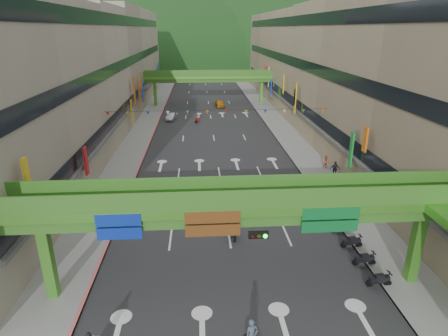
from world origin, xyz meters
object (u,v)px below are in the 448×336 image
object	(u,v)px
scooter_rider_mid	(233,225)
car_silver	(171,117)
car_yellow	(220,104)
pedestrian_red	(326,163)
overpass_near	(256,218)

from	to	relation	value
scooter_rider_mid	car_silver	bearing A→B (deg)	100.34
car_yellow	pedestrian_red	xyz separation A→B (m)	(10.02, -36.95, 0.07)
scooter_rider_mid	pedestrian_red	bearing A→B (deg)	49.93
car_silver	pedestrian_red	distance (m)	32.17
overpass_near	scooter_rider_mid	distance (m)	7.76
overpass_near	pedestrian_red	world-z (taller)	overpass_near
scooter_rider_mid	pedestrian_red	xyz separation A→B (m)	(11.91, 14.16, -0.40)
overpass_near	car_yellow	distance (m)	57.89
scooter_rider_mid	car_silver	size ratio (longest dim) A/B	0.60
overpass_near	car_yellow	size ratio (longest dim) A/B	6.89
car_yellow	car_silver	bearing A→B (deg)	-135.69
car_silver	car_yellow	bearing A→B (deg)	57.65
pedestrian_red	car_silver	bearing A→B (deg)	115.87
scooter_rider_mid	car_yellow	xyz separation A→B (m)	(1.89, 51.11, -0.47)
car_yellow	pedestrian_red	distance (m)	38.28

